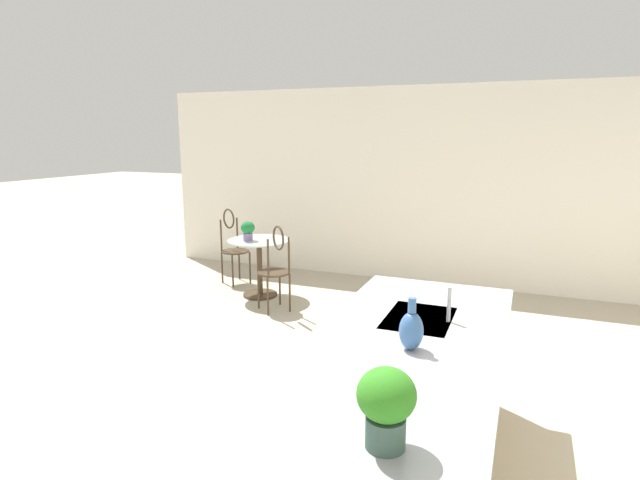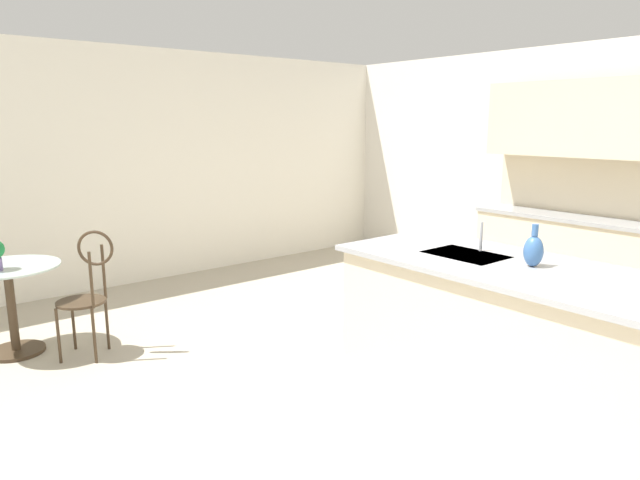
% 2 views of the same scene
% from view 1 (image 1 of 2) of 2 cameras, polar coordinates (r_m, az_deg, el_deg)
% --- Properties ---
extents(ground_plane, '(40.00, 40.00, 0.00)m').
position_cam_1_polar(ground_plane, '(3.75, -4.26, -21.45)').
color(ground_plane, '#B2A893').
extents(wall_left_window, '(0.12, 7.80, 2.70)m').
position_cam_1_polar(wall_left_window, '(7.24, 10.75, 5.92)').
color(wall_left_window, silver).
rests_on(wall_left_window, ground).
extents(kitchen_island, '(2.80, 1.06, 0.92)m').
position_cam_1_polar(kitchen_island, '(3.02, 8.44, -20.10)').
color(kitchen_island, beige).
rests_on(kitchen_island, ground).
extents(bistro_table, '(0.80, 0.80, 0.74)m').
position_cam_1_polar(bistro_table, '(6.60, -6.76, -2.47)').
color(bistro_table, '#3D2D1E').
rests_on(bistro_table, ground).
extents(chair_near_window, '(0.51, 0.52, 1.04)m').
position_cam_1_polar(chair_near_window, '(7.22, -9.67, -0.29)').
color(chair_near_window, '#3D2D1E').
rests_on(chair_near_window, ground).
extents(chair_by_island, '(0.53, 0.53, 1.04)m').
position_cam_1_polar(chair_by_island, '(5.96, -4.99, -2.72)').
color(chair_by_island, '#3D2D1E').
rests_on(chair_by_island, ground).
extents(sink_faucet, '(0.02, 0.02, 0.22)m').
position_cam_1_polar(sink_faucet, '(3.24, 14.19, -6.98)').
color(sink_faucet, '#B2B5BA').
rests_on(sink_faucet, kitchen_island).
extents(potted_plant_on_table, '(0.17, 0.17, 0.24)m').
position_cam_1_polar(potted_plant_on_table, '(6.47, -8.05, 1.15)').
color(potted_plant_on_table, '#7A669E').
rests_on(potted_plant_on_table, bistro_table).
extents(potted_plant_counter_far, '(0.22, 0.22, 0.31)m').
position_cam_1_polar(potted_plant_counter_far, '(1.95, 7.39, -17.56)').
color(potted_plant_counter_far, '#385147').
rests_on(potted_plant_counter_far, kitchen_island).
extents(vase_on_counter, '(0.13, 0.13, 0.29)m').
position_cam_1_polar(vase_on_counter, '(2.80, 10.13, -9.84)').
color(vase_on_counter, '#386099').
rests_on(vase_on_counter, kitchen_island).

